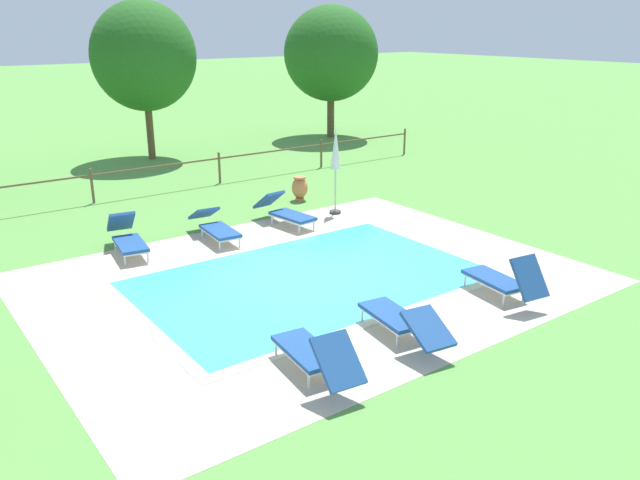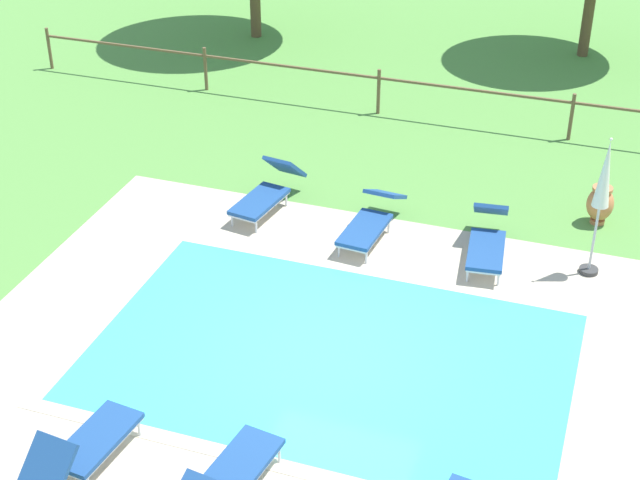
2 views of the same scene
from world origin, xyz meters
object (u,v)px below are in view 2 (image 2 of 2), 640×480
object	(u,v)px
sun_lounger_north_near_steps	(488,239)
patio_umbrella_closed_row_west	(603,184)
sun_lounger_north_far	(267,192)
sun_lounger_south_mid	(227,479)
terracotta_urn_near_fence	(600,204)
sun_lounger_south_near_corner	(371,220)
sun_lounger_north_mid	(83,448)

from	to	relation	value
sun_lounger_north_near_steps	patio_umbrella_closed_row_west	distance (m)	2.18
sun_lounger_north_far	sun_lounger_south_mid	size ratio (longest dim) A/B	0.95
sun_lounger_south_mid	terracotta_urn_near_fence	world-z (taller)	terracotta_urn_near_fence
patio_umbrella_closed_row_west	terracotta_urn_near_fence	size ratio (longest dim) A/B	3.38
sun_lounger_north_far	terracotta_urn_near_fence	xyz separation A→B (m)	(5.91, 1.49, 0.02)
sun_lounger_north_far	patio_umbrella_closed_row_west	distance (m)	6.08
sun_lounger_north_near_steps	sun_lounger_south_mid	bearing A→B (deg)	-106.74
sun_lounger_north_far	sun_lounger_south_near_corner	world-z (taller)	sun_lounger_north_far
sun_lounger_south_mid	terracotta_urn_near_fence	size ratio (longest dim) A/B	2.88
sun_lounger_north_far	patio_umbrella_closed_row_west	bearing A→B (deg)	-2.50
sun_lounger_north_near_steps	sun_lounger_north_far	size ratio (longest dim) A/B	1.01
sun_lounger_north_mid	terracotta_urn_near_fence	xyz separation A→B (m)	(5.63, 8.56, 0.02)
sun_lounger_north_mid	sun_lounger_south_mid	xyz separation A→B (m)	(1.92, 0.13, -0.03)
sun_lounger_south_mid	sun_lounger_north_mid	bearing A→B (deg)	-176.04
sun_lounger_north_far	sun_lounger_south_mid	xyz separation A→B (m)	(2.21, -6.94, -0.03)
patio_umbrella_closed_row_west	sun_lounger_north_far	bearing A→B (deg)	177.50
sun_lounger_north_near_steps	terracotta_urn_near_fence	distance (m)	2.51
sun_lounger_north_near_steps	patio_umbrella_closed_row_west	size ratio (longest dim) A/B	0.82
sun_lounger_north_near_steps	sun_lounger_north_mid	size ratio (longest dim) A/B	1.03
sun_lounger_south_near_corner	patio_umbrella_closed_row_west	bearing A→B (deg)	1.07
sun_lounger_south_near_corner	terracotta_urn_near_fence	xyz separation A→B (m)	(3.80, 1.82, 0.04)
sun_lounger_north_mid	terracotta_urn_near_fence	size ratio (longest dim) A/B	2.70
sun_lounger_north_near_steps	sun_lounger_south_mid	size ratio (longest dim) A/B	0.96
sun_lounger_north_near_steps	patio_umbrella_closed_row_west	xyz separation A→B (m)	(1.73, 0.08, 1.33)
sun_lounger_north_far	patio_umbrella_closed_row_west	size ratio (longest dim) A/B	0.81
sun_lounger_north_mid	patio_umbrella_closed_row_west	xyz separation A→B (m)	(5.64, 6.81, 1.32)
terracotta_urn_near_fence	sun_lounger_north_far	bearing A→B (deg)	-165.85
sun_lounger_north_mid	patio_umbrella_closed_row_west	distance (m)	8.94
sun_lounger_south_near_corner	sun_lounger_south_mid	size ratio (longest dim) A/B	0.99
sun_lounger_south_near_corner	terracotta_urn_near_fence	world-z (taller)	terracotta_urn_near_fence
sun_lounger_north_near_steps	terracotta_urn_near_fence	world-z (taller)	sun_lounger_north_near_steps
sun_lounger_north_mid	sun_lounger_south_mid	size ratio (longest dim) A/B	0.94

